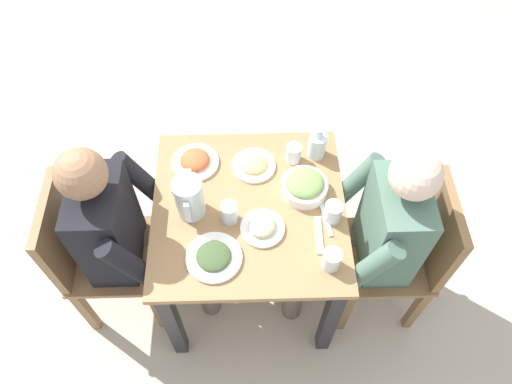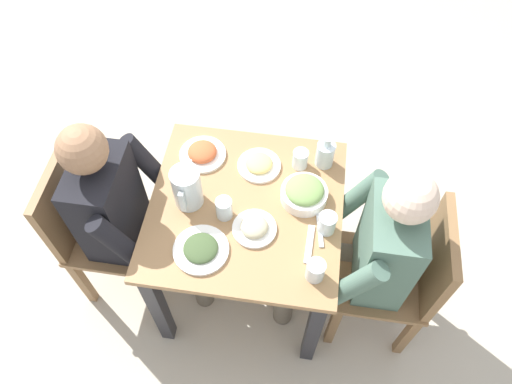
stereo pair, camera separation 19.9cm
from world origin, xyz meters
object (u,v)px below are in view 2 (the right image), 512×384
object	(u,v)px
chair_far	(402,274)
salad_bowl	(304,193)
plate_beans	(254,227)
plate_rice_curry	(202,153)
diner_near	(132,215)
chair_near	(95,226)
plate_fries	(259,164)
dining_table	(246,223)
plate_dolmas	(201,249)
water_glass_by_pitcher	(300,159)
water_glass_far_right	(327,223)
water_glass_near_left	(315,270)
oil_carafe	(325,155)
water_pitcher	(187,188)
diner_far	(361,252)
water_glass_far_left	(224,208)

from	to	relation	value
chair_far	salad_bowl	size ratio (longest dim) A/B	4.47
plate_beans	plate_rice_curry	world-z (taller)	plate_rice_curry
diner_near	salad_bowl	size ratio (longest dim) A/B	5.99
chair_near	plate_fries	xyz separation A→B (m)	(-0.27, 0.72, 0.26)
dining_table	plate_dolmas	world-z (taller)	plate_dolmas
salad_bowl	plate_rice_curry	xyz separation A→B (m)	(-0.16, -0.46, -0.02)
plate_fries	water_glass_by_pitcher	xyz separation A→B (m)	(-0.03, 0.17, 0.03)
water_glass_by_pitcher	plate_rice_curry	bearing A→B (deg)	-88.60
dining_table	chair_near	world-z (taller)	chair_near
plate_rice_curry	plate_dolmas	bearing A→B (deg)	11.19
plate_rice_curry	water_glass_far_right	bearing A→B (deg)	62.49
plate_rice_curry	water_glass_near_left	world-z (taller)	water_glass_near_left
plate_beans	chair_near	bearing A→B (deg)	-93.86
oil_carafe	water_glass_by_pitcher	bearing A→B (deg)	-74.88
chair_far	diner_near	size ratio (longest dim) A/B	0.75
water_pitcher	plate_beans	world-z (taller)	water_pitcher
plate_rice_curry	water_glass_far_right	size ratio (longest dim) A/B	2.24
chair_far	diner_far	size ratio (longest dim) A/B	0.75
diner_far	salad_bowl	xyz separation A→B (m)	(-0.16, -0.26, 0.14)
plate_fries	oil_carafe	world-z (taller)	oil_carafe
plate_beans	water_glass_far_right	xyz separation A→B (m)	(-0.04, 0.28, 0.03)
water_pitcher	plate_fries	bearing A→B (deg)	130.01
water_glass_far_left	water_glass_by_pitcher	bearing A→B (deg)	137.11
water_glass_far_left	dining_table	bearing A→B (deg)	124.89
dining_table	chair_far	bearing A→B (deg)	82.70
dining_table	diner_near	xyz separation A→B (m)	(0.05, -0.50, 0.04)
oil_carafe	chair_far	bearing A→B (deg)	47.53
water_glass_near_left	oil_carafe	world-z (taller)	oil_carafe
water_pitcher	salad_bowl	size ratio (longest dim) A/B	0.98
plate_dolmas	water_glass_far_right	distance (m)	0.51
salad_bowl	water_glass_near_left	world-z (taller)	same
plate_beans	plate_fries	size ratio (longest dim) A/B	0.94
water_glass_near_left	water_glass_far_right	distance (m)	0.21
chair_near	water_glass_by_pitcher	world-z (taller)	chair_near
oil_carafe	diner_near	bearing A→B (deg)	-67.70
salad_bowl	oil_carafe	xyz separation A→B (m)	(-0.20, 0.07, 0.01)
diner_near	plate_fries	world-z (taller)	diner_near
chair_near	plate_beans	xyz separation A→B (m)	(0.05, 0.75, 0.26)
diner_near	plate_fries	distance (m)	0.60
dining_table	oil_carafe	world-z (taller)	oil_carafe
dining_table	plate_dolmas	distance (m)	0.31
chair_far	plate_rice_curry	world-z (taller)	chair_far
water_glass_far_left	water_glass_near_left	size ratio (longest dim) A/B	1.09
diner_far	salad_bowl	bearing A→B (deg)	-122.00
plate_beans	water_glass_by_pitcher	distance (m)	0.38
water_pitcher	water_glass_far_left	size ratio (longest dim) A/B	1.91
water_glass_near_left	plate_dolmas	bearing A→B (deg)	-95.10
chair_near	salad_bowl	size ratio (longest dim) A/B	4.47
diner_far	water_glass_by_pitcher	distance (m)	0.47
plate_dolmas	water_glass_far_right	world-z (taller)	water_glass_far_right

